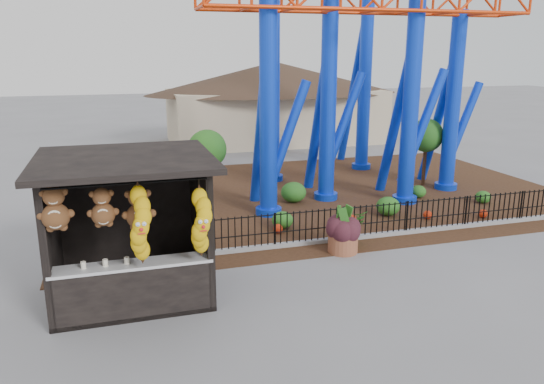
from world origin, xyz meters
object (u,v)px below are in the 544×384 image
object	(u,v)px
prize_booth	(129,232)
terracotta_planter	(343,242)
roller_coaster	(349,14)
potted_plant	(349,227)

from	to	relation	value
prize_booth	terracotta_planter	xyz separation A→B (m)	(5.44, 1.33, -1.27)
roller_coaster	prize_booth	bearing A→B (deg)	-137.87
terracotta_planter	potted_plant	size ratio (longest dim) A/B	0.81
prize_booth	roller_coaster	distance (m)	12.00
prize_booth	roller_coaster	size ratio (longest dim) A/B	0.32
prize_booth	terracotta_planter	bearing A→B (deg)	13.76
prize_booth	potted_plant	world-z (taller)	prize_booth
roller_coaster	potted_plant	xyz separation A→B (m)	(-2.28, -5.53, -5.95)
roller_coaster	terracotta_planter	bearing A→B (deg)	-114.00
prize_booth	roller_coaster	bearing A→B (deg)	42.13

